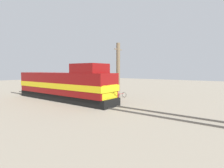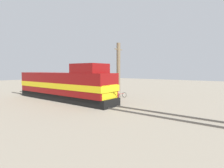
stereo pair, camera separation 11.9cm
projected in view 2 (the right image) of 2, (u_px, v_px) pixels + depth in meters
ground_plane at (78, 102)px, 21.87m from camera, size 120.00×120.00×0.00m
rail_near at (73, 102)px, 21.29m from camera, size 0.08×33.33×0.15m
rail_far at (82, 101)px, 22.43m from camera, size 0.08×33.33×0.15m
locomotive at (65, 85)px, 23.14m from camera, size 3.19×16.79×4.76m
utility_pole at (118, 70)px, 26.14m from camera, size 1.80×0.57×8.04m
vendor_umbrella at (98, 84)px, 25.83m from camera, size 2.07×2.07×2.24m
billboard_sign at (89, 78)px, 30.05m from camera, size 2.07×0.12×3.54m
shrub_cluster at (99, 95)px, 26.15m from camera, size 0.72×0.72×0.72m
person_bystander at (118, 93)px, 23.82m from camera, size 0.34×0.34×1.70m
bicycle at (121, 95)px, 25.08m from camera, size 1.84×0.84×0.77m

